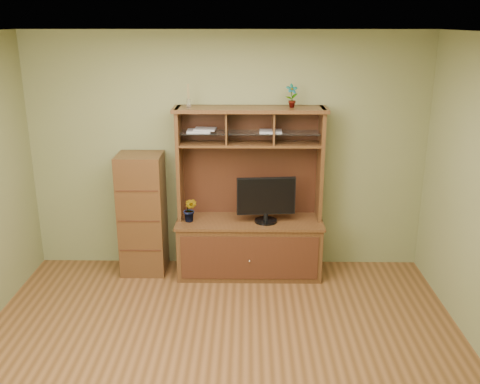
{
  "coord_description": "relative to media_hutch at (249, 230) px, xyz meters",
  "views": [
    {
      "loc": [
        0.23,
        -3.91,
        2.79
      ],
      "look_at": [
        0.15,
        1.2,
        1.14
      ],
      "focal_mm": 40.0,
      "sensor_mm": 36.0,
      "label": 1
    }
  ],
  "objects": [
    {
      "name": "side_cabinet",
      "position": [
        -1.21,
        0.03,
        0.17
      ],
      "size": [
        0.5,
        0.45,
        1.39
      ],
      "color": "#3F2412",
      "rests_on": "room"
    },
    {
      "name": "reed_diffuser",
      "position": [
        -0.66,
        0.08,
        1.47
      ],
      "size": [
        0.05,
        0.05,
        0.25
      ],
      "color": "silver",
      "rests_on": "media_hutch"
    },
    {
      "name": "monitor",
      "position": [
        0.18,
        -0.08,
        0.4
      ],
      "size": [
        0.65,
        0.25,
        0.51
      ],
      "rotation": [
        0.0,
        0.0,
        0.09
      ],
      "color": "black",
      "rests_on": "media_hutch"
    },
    {
      "name": "top_plant",
      "position": [
        0.44,
        0.08,
        1.5
      ],
      "size": [
        0.15,
        0.11,
        0.25
      ],
      "primitive_type": "imported",
      "rotation": [
        0.0,
        0.0,
        0.21
      ],
      "color": "#2D6A25",
      "rests_on": "media_hutch"
    },
    {
      "name": "room",
      "position": [
        -0.25,
        -1.73,
        0.83
      ],
      "size": [
        4.54,
        4.04,
        2.74
      ],
      "color": "#533417",
      "rests_on": "ground"
    },
    {
      "name": "media_hutch",
      "position": [
        0.0,
        0.0,
        0.0
      ],
      "size": [
        1.66,
        0.61,
        1.9
      ],
      "color": "#3F2412",
      "rests_on": "room"
    },
    {
      "name": "magazines",
      "position": [
        -0.28,
        0.08,
        1.13
      ],
      "size": [
        1.03,
        0.2,
        0.04
      ],
      "color": "#A7A6AB",
      "rests_on": "media_hutch"
    },
    {
      "name": "orchid_plant",
      "position": [
        -0.66,
        -0.08,
        0.27
      ],
      "size": [
        0.18,
        0.16,
        0.28
      ],
      "primitive_type": "imported",
      "rotation": [
        0.0,
        0.0,
        -0.32
      ],
      "color": "#345E20",
      "rests_on": "media_hutch"
    }
  ]
}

